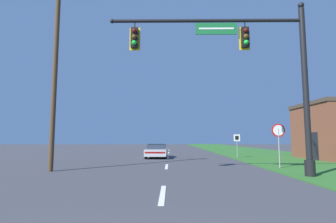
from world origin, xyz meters
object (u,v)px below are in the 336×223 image
(signal_mast, at_px, (257,69))
(route_sign_post, at_px, (237,141))
(stop_sign, at_px, (279,136))
(car_ahead, at_px, (157,151))
(utility_pole_near, at_px, (55,65))

(signal_mast, distance_m, route_sign_post, 12.10)
(stop_sign, bearing_deg, car_ahead, 130.90)
(stop_sign, xyz_separation_m, route_sign_post, (-0.34, 8.14, -0.34))
(signal_mast, relative_size, route_sign_post, 4.55)
(car_ahead, xyz_separation_m, route_sign_post, (7.11, -0.46, 0.92))
(stop_sign, height_order, route_sign_post, stop_sign)
(signal_mast, bearing_deg, car_ahead, 113.69)
(stop_sign, bearing_deg, utility_pole_near, -173.63)
(route_sign_post, bearing_deg, car_ahead, 176.31)
(signal_mast, height_order, car_ahead, signal_mast)
(car_ahead, xyz_separation_m, stop_sign, (7.45, -8.60, 1.26))
(route_sign_post, bearing_deg, stop_sign, -87.59)
(signal_mast, bearing_deg, route_sign_post, 80.72)
(route_sign_post, distance_m, utility_pole_near, 15.93)
(signal_mast, xyz_separation_m, route_sign_post, (1.87, 11.47, -3.37))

